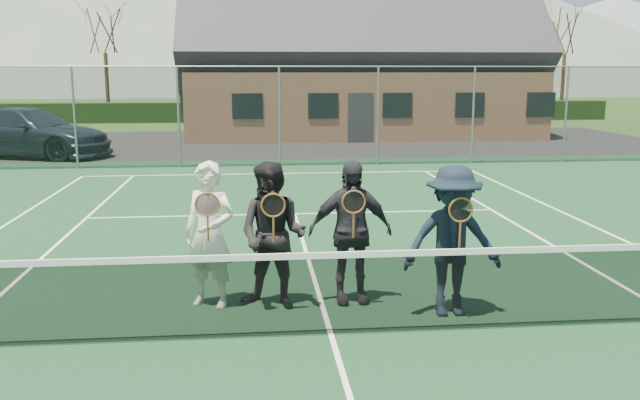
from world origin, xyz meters
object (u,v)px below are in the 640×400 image
(clubhouse, at_px, (358,45))
(player_b, at_px, (273,236))
(player_c, at_px, (350,232))
(tennis_net, at_px, (331,290))
(player_a, at_px, (210,235))
(car_c, at_px, (28,133))
(player_d, at_px, (453,241))

(clubhouse, height_order, player_b, clubhouse)
(clubhouse, distance_m, player_c, 23.40)
(player_b, distance_m, player_c, 0.97)
(tennis_net, height_order, player_a, player_a)
(player_b, bearing_deg, player_a, 170.66)
(clubhouse, bearing_deg, player_c, -99.02)
(car_c, xyz_separation_m, clubhouse, (12.34, 7.36, 3.17))
(player_d, bearing_deg, player_c, 152.80)
(car_c, distance_m, player_c, 17.82)
(player_b, relative_size, player_c, 1.00)
(player_a, relative_size, player_c, 1.00)
(tennis_net, xyz_separation_m, player_c, (0.37, 1.09, 0.38))
(player_a, relative_size, player_b, 1.00)
(car_c, bearing_deg, player_d, -129.60)
(tennis_net, xyz_separation_m, player_a, (-1.37, 1.11, 0.38))
(tennis_net, distance_m, player_c, 1.21)
(player_c, xyz_separation_m, player_d, (1.13, -0.58, -0.00))
(car_c, relative_size, player_d, 3.15)
(player_a, bearing_deg, clubhouse, 76.81)
(tennis_net, height_order, clubhouse, clubhouse)
(player_c, bearing_deg, tennis_net, -108.54)
(car_c, height_order, player_a, player_a)
(tennis_net, height_order, player_b, player_b)
(tennis_net, relative_size, player_b, 6.49)
(clubhouse, distance_m, player_a, 23.71)
(car_c, height_order, tennis_net, car_c)
(car_c, bearing_deg, clubhouse, -40.17)
(clubhouse, xyz_separation_m, player_c, (-3.64, -22.91, -3.07))
(car_c, relative_size, clubhouse, 0.36)
(car_c, xyz_separation_m, player_c, (8.71, -15.55, 0.10))
(player_a, bearing_deg, player_d, -11.88)
(player_c, relative_size, player_d, 1.00)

